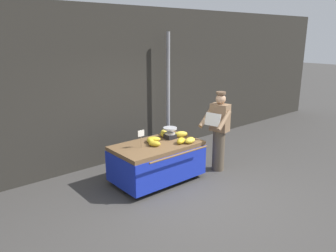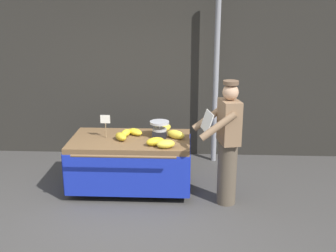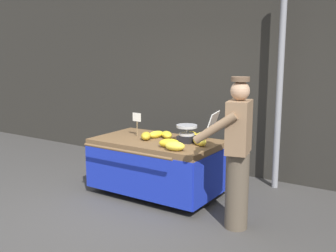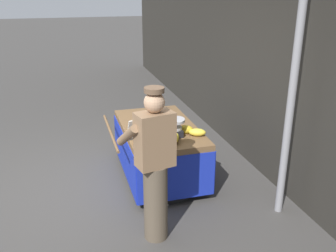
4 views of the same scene
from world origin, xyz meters
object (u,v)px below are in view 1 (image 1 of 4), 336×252
at_px(price_sign, 141,135).
at_px(banana_bunch_1, 190,140).
at_px(weighing_scale, 170,133).
at_px(banana_bunch_6, 155,144).
at_px(banana_bunch_0, 150,141).
at_px(vendor_person, 219,131).
at_px(banana_bunch_2, 181,134).
at_px(street_pole, 168,94).
at_px(banana_bunch_3, 154,139).
at_px(banana_bunch_5, 164,132).
at_px(banana_cart, 157,154).
at_px(banana_bunch_4, 163,134).
at_px(banana_bunch_7, 181,141).

xyz_separation_m(price_sign, banana_bunch_1, (0.89, -0.40, -0.19)).
xyz_separation_m(weighing_scale, banana_bunch_6, (-0.54, -0.18, -0.06)).
distance_m(banana_bunch_0, vendor_person, 1.52).
bearing_deg(banana_bunch_2, street_pole, 61.76).
bearing_deg(banana_bunch_3, banana_bunch_5, 26.58).
relative_size(street_pole, price_sign, 8.56).
relative_size(weighing_scale, banana_bunch_1, 1.12).
relative_size(banana_bunch_0, banana_bunch_1, 1.01).
height_order(banana_bunch_0, banana_bunch_3, banana_bunch_0).
bearing_deg(banana_bunch_5, banana_cart, -141.79).
relative_size(banana_cart, banana_bunch_4, 8.66).
distance_m(banana_cart, banana_bunch_4, 0.54).
height_order(weighing_scale, banana_bunch_6, weighing_scale).
relative_size(street_pole, banana_bunch_5, 13.06).
height_order(street_pole, banana_bunch_2, street_pole).
height_order(banana_bunch_2, banana_bunch_7, banana_bunch_2).
height_order(banana_bunch_0, banana_bunch_6, banana_bunch_6).
bearing_deg(banana_bunch_6, banana_bunch_1, -24.09).
relative_size(banana_bunch_0, banana_bunch_3, 0.93).
bearing_deg(banana_bunch_2, banana_bunch_1, -106.98).
bearing_deg(banana_cart, banana_bunch_3, 72.57).
height_order(street_pole, weighing_scale, street_pole).
bearing_deg(vendor_person, banana_bunch_3, 156.46).
distance_m(banana_bunch_0, banana_bunch_3, 0.15).
bearing_deg(banana_bunch_0, banana_bunch_6, -102.74).
bearing_deg(banana_bunch_7, banana_bunch_4, 90.70).
height_order(street_pole, banana_bunch_3, street_pole).
bearing_deg(banana_cart, banana_bunch_7, -35.70).
height_order(banana_bunch_4, vendor_person, vendor_person).
relative_size(banana_cart, banana_bunch_7, 6.66).
bearing_deg(street_pole, banana_bunch_6, -137.68).
distance_m(street_pole, weighing_scale, 1.51).
bearing_deg(weighing_scale, banana_cart, -166.79).
distance_m(banana_bunch_4, vendor_person, 1.18).
bearing_deg(vendor_person, banana_bunch_1, 178.59).
height_order(banana_bunch_4, banana_bunch_6, banana_bunch_4).
bearing_deg(banana_bunch_6, banana_bunch_4, 35.55).
relative_size(banana_bunch_1, banana_bunch_3, 0.92).
bearing_deg(banana_bunch_4, banana_bunch_5, 44.64).
xyz_separation_m(banana_cart, banana_bunch_2, (0.66, 0.02, 0.28)).
height_order(street_pole, banana_bunch_1, street_pole).
bearing_deg(price_sign, banana_bunch_3, 20.01).
height_order(banana_bunch_2, banana_bunch_5, banana_bunch_2).
bearing_deg(banana_bunch_7, banana_cart, 144.30).
xyz_separation_m(weighing_scale, banana_bunch_4, (-0.04, 0.17, -0.06)).
bearing_deg(banana_bunch_4, banana_bunch_7, -89.30).
height_order(banana_bunch_0, banana_bunch_5, same).
bearing_deg(price_sign, banana_bunch_0, 16.02).
distance_m(banana_bunch_0, banana_bunch_5, 0.65).
relative_size(banana_bunch_3, vendor_person, 0.16).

